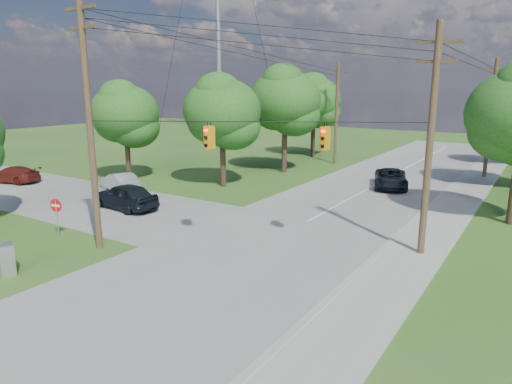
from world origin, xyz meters
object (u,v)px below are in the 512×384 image
Objects in this scene: do_not_enter_sign at (56,209)px; pole_north_w at (337,113)px; pole_sw at (89,120)px; car_main_north at (391,179)px; car_cross_far at (12,175)px; car_cross_silver at (120,182)px; pole_ne at (430,139)px; car_cross_dark at (125,196)px; pole_north_e at (491,118)px; control_cabinet at (7,259)px.

pole_north_w is at bearing 70.04° from do_not_enter_sign.
car_main_north is at bearing 69.58° from pole_sw.
do_not_enter_sign reaches higher than car_cross_far.
do_not_enter_sign is (5.78, -9.08, 0.81)m from car_cross_silver.
car_cross_dark is (-18.06, -1.96, -4.59)m from pole_ne.
pole_north_e is 13.90m from pole_north_w.
do_not_enter_sign is at bearing 146.49° from control_cabinet.
pole_ne is at bearing 103.70° from car_cross_silver.
pole_ne reaches higher than car_cross_far.
do_not_enter_sign is (-16.53, -7.78, -3.91)m from pole_ne.
control_cabinet is at bearing -126.98° from car_main_north.
do_not_enter_sign reaches higher than car_cross_dark.
pole_sw is 20.36m from car_cross_far.
car_main_north is at bearing 145.20° from car_cross_dark.
control_cabinet is (-14.01, -11.84, -4.78)m from pole_ne.
control_cabinet is at bearing 49.32° from car_cross_silver.
pole_sw is 13.67m from car_cross_silver.
pole_sw is 23.30m from car_main_north.
pole_north_w is 24.69m from car_cross_dark.
pole_north_e is 36.89m from control_cabinet.
pole_north_e is at bearing 90.00° from pole_ne.
do_not_enter_sign is at bearing -176.63° from pole_sw.
do_not_enter_sign reaches higher than car_main_north.
pole_north_e is 39.99m from car_cross_far.
car_cross_dark is 2.35× the size of do_not_enter_sign.
pole_north_e is at bearing 149.88° from car_cross_silver.
pole_ne reaches higher than pole_north_e.
do_not_enter_sign is (-10.93, -21.40, 0.80)m from car_main_north.
pole_north_e reaches higher than car_main_north.
pole_ne is 18.96m from control_cabinet.
pole_sw is 29.62m from pole_north_w.
pole_north_w is (-13.90, 0.00, 0.00)m from pole_north_e.
car_cross_far and control_cabinet have the same top height.
pole_ne reaches higher than pole_north_w.
pole_north_e reaches higher than car_cross_silver.
car_cross_far is (-32.10, -1.43, -4.77)m from pole_ne.
pole_ne is 7.69× the size of control_cabinet.
control_cabinet is at bearing 26.15° from car_cross_dark.
pole_north_w reaches higher than car_cross_far.
pole_north_w is 30.11m from do_not_enter_sign.
pole_sw is 7.00m from control_cabinet.
pole_north_w reaches higher than car_cross_silver.
car_cross_silver is 10.16m from car_cross_far.
pole_north_w reaches higher than do_not_enter_sign.
car_main_north is at bearing 112.33° from pole_ne.
do_not_enter_sign is (1.53, -5.81, 0.68)m from car_cross_dark.
car_cross_silver is at bearing 134.72° from pole_sw.
pole_north_e reaches higher than car_cross_dark.
car_cross_silver is at bearing -162.30° from car_main_north.
car_cross_far is at bearing -177.45° from pole_ne.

